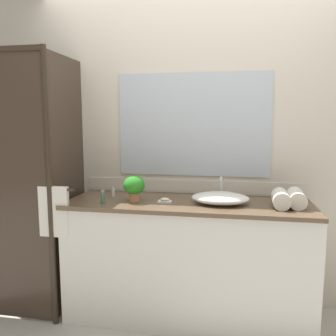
% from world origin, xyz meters
% --- Properties ---
extents(ground_plane, '(8.00, 8.00, 0.00)m').
position_xyz_m(ground_plane, '(0.00, 0.00, 0.00)').
color(ground_plane, '#B7B2A8').
extents(wall_back_with_mirror, '(4.40, 0.06, 2.60)m').
position_xyz_m(wall_back_with_mirror, '(0.00, 0.34, 1.30)').
color(wall_back_with_mirror, beige).
rests_on(wall_back_with_mirror, ground_plane).
extents(vanity_cabinet, '(1.80, 0.58, 0.90)m').
position_xyz_m(vanity_cabinet, '(0.00, 0.01, 0.45)').
color(vanity_cabinet, silver).
rests_on(vanity_cabinet, ground_plane).
extents(shower_enclosure, '(1.20, 0.59, 2.00)m').
position_xyz_m(shower_enclosure, '(-1.27, -0.19, 1.02)').
color(shower_enclosure, '#2D2319').
rests_on(shower_enclosure, ground_plane).
extents(sink_basin, '(0.42, 0.30, 0.08)m').
position_xyz_m(sink_basin, '(0.23, -0.01, 0.94)').
color(sink_basin, white).
rests_on(sink_basin, vanity_cabinet).
extents(faucet, '(0.17, 0.14, 0.17)m').
position_xyz_m(faucet, '(0.23, 0.18, 0.96)').
color(faucet, silver).
rests_on(faucet, vanity_cabinet).
extents(potted_plant, '(0.16, 0.16, 0.19)m').
position_xyz_m(potted_plant, '(-0.39, -0.06, 1.01)').
color(potted_plant, '#B77A51').
rests_on(potted_plant, vanity_cabinet).
extents(soap_dish, '(0.10, 0.07, 0.04)m').
position_xyz_m(soap_dish, '(-0.16, -0.05, 0.91)').
color(soap_dish, silver).
rests_on(soap_dish, vanity_cabinet).
extents(amenity_bottle_body_wash, '(0.03, 0.03, 0.10)m').
position_xyz_m(amenity_bottle_body_wash, '(-0.60, -0.15, 0.95)').
color(amenity_bottle_body_wash, '#4C7056').
rests_on(amenity_bottle_body_wash, vanity_cabinet).
extents(amenity_bottle_conditioner, '(0.03, 0.03, 0.08)m').
position_xyz_m(amenity_bottle_conditioner, '(-0.60, 0.07, 0.94)').
color(amenity_bottle_conditioner, silver).
rests_on(amenity_bottle_conditioner, vanity_cabinet).
extents(rolled_towel_near_edge, '(0.14, 0.27, 0.12)m').
position_xyz_m(rolled_towel_near_edge, '(0.76, -0.00, 0.96)').
color(rolled_towel_near_edge, silver).
rests_on(rolled_towel_near_edge, vanity_cabinet).
extents(rolled_towel_middle, '(0.13, 0.24, 0.12)m').
position_xyz_m(rolled_towel_middle, '(0.65, -0.04, 0.96)').
color(rolled_towel_middle, silver).
rests_on(rolled_towel_middle, vanity_cabinet).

